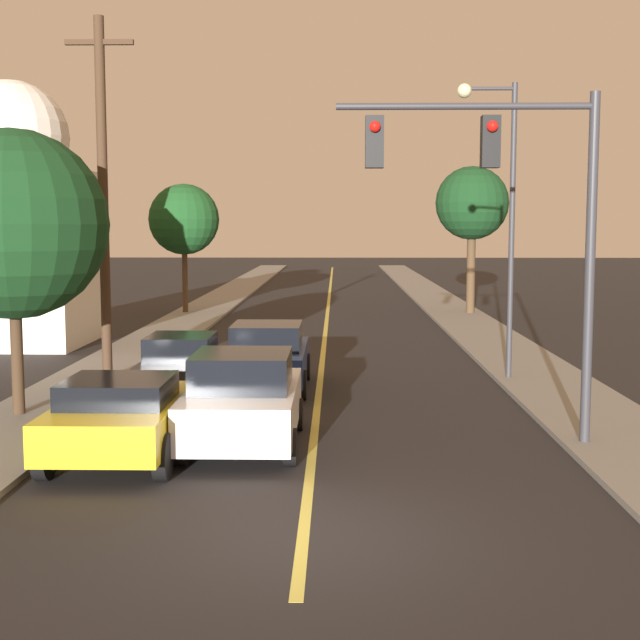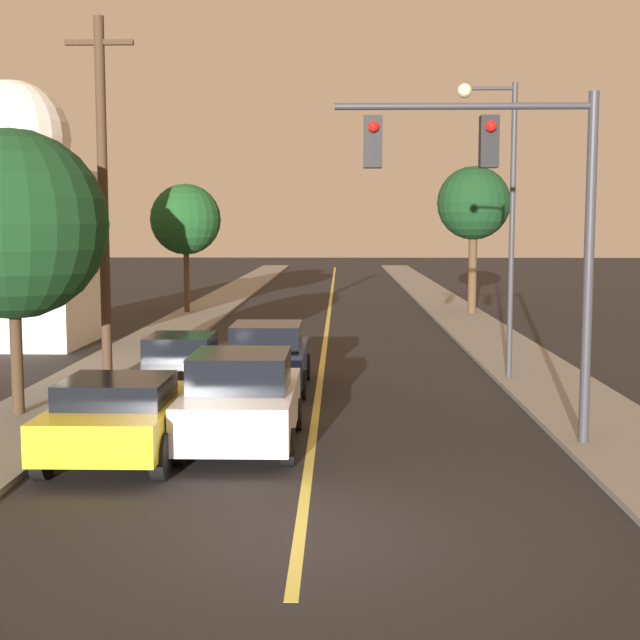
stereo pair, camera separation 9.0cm
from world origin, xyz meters
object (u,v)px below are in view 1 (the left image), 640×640
at_px(car_near_lane_front, 243,400).
at_px(domed_building_left, 15,223).
at_px(utility_pole_left, 103,198).
at_px(car_near_lane_second, 267,356).
at_px(car_outer_lane_second, 182,364).
at_px(tree_right_near, 472,204).
at_px(tree_left_far, 184,220).
at_px(tree_left_near, 12,225).
at_px(car_outer_lane_front, 121,416).
at_px(streetlamp_right, 500,193).
at_px(traffic_signal_mast, 509,195).

xyz_separation_m(car_near_lane_front, domed_building_left, (-9.03, 13.78, 3.23)).
bearing_deg(utility_pole_left, car_near_lane_second, 5.04).
height_order(car_outer_lane_second, tree_right_near, tree_right_near).
bearing_deg(tree_left_far, car_outer_lane_second, -80.56).
bearing_deg(tree_left_far, tree_left_near, -89.38).
bearing_deg(tree_left_far, car_near_lane_second, -74.36).
xyz_separation_m(car_outer_lane_front, tree_left_far, (-3.15, 24.99, 3.48)).
bearing_deg(domed_building_left, streetlamp_right, -24.76).
distance_m(tree_right_near, domed_building_left, 19.56).
distance_m(streetlamp_right, tree_left_far, 20.28).
bearing_deg(tree_right_near, car_outer_lane_front, -111.14).
xyz_separation_m(car_near_lane_front, traffic_signal_mast, (4.71, 0.04, 3.67)).
height_order(car_near_lane_front, streetlamp_right, streetlamp_right).
bearing_deg(tree_left_far, domed_building_left, -110.86).
xyz_separation_m(car_near_lane_second, car_outer_lane_second, (-1.98, -0.62, -0.11)).
bearing_deg(car_outer_lane_second, car_outer_lane_front, -90.00).
height_order(car_outer_lane_second, domed_building_left, domed_building_left).
relative_size(utility_pole_left, domed_building_left, 1.00).
bearing_deg(car_near_lane_second, car_near_lane_front, -90.00).
xyz_separation_m(streetlamp_right, utility_pole_left, (-9.64, -1.61, -0.18)).
bearing_deg(tree_right_near, domed_building_left, -148.65).
bearing_deg(utility_pole_left, car_near_lane_front, -54.23).
distance_m(car_near_lane_second, utility_pole_left, 5.42).
height_order(car_outer_lane_front, utility_pole_left, utility_pole_left).
xyz_separation_m(car_outer_lane_front, tree_right_near, (9.64, 24.93, 4.16)).
distance_m(car_near_lane_second, domed_building_left, 12.57).
relative_size(car_outer_lane_second, domed_building_left, 0.46).
bearing_deg(tree_left_far, traffic_signal_mast, -67.67).
bearing_deg(domed_building_left, utility_pole_left, -58.44).
height_order(car_outer_lane_second, tree_left_near, tree_left_near).
distance_m(tree_left_far, domed_building_left, 10.95).
bearing_deg(car_near_lane_front, tree_right_near, 72.27).
height_order(tree_left_near, domed_building_left, domed_building_left).
xyz_separation_m(streetlamp_right, tree_right_near, (1.86, 17.01, 0.12)).
relative_size(car_near_lane_front, traffic_signal_mast, 0.68).
bearing_deg(car_near_lane_second, domed_building_left, 138.08).
bearing_deg(domed_building_left, tree_left_near, -70.29).
relative_size(car_outer_lane_front, streetlamp_right, 0.53).
relative_size(traffic_signal_mast, domed_building_left, 0.71).
bearing_deg(traffic_signal_mast, tree_left_far, 112.33).
bearing_deg(tree_left_near, tree_left_far, 90.62).
relative_size(car_near_lane_front, tree_left_near, 0.72).
distance_m(car_outer_lane_front, domed_building_left, 16.69).
distance_m(car_outer_lane_second, traffic_signal_mast, 9.19).
distance_m(streetlamp_right, tree_right_near, 17.11).
bearing_deg(car_near_lane_second, car_outer_lane_second, -162.51).
relative_size(car_near_lane_front, domed_building_left, 0.48).
xyz_separation_m(car_near_lane_front, streetlamp_right, (5.80, 6.95, 3.96)).
bearing_deg(streetlamp_right, car_near_lane_front, -129.84).
bearing_deg(car_outer_lane_front, car_near_lane_second, 73.39).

